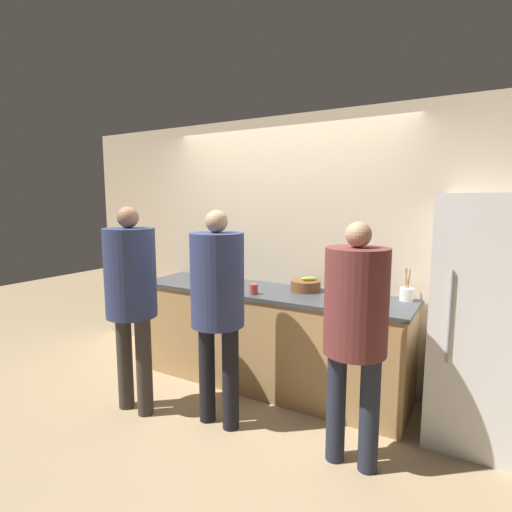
{
  "coord_description": "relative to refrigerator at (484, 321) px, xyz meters",
  "views": [
    {
      "loc": [
        1.75,
        -2.87,
        1.78
      ],
      "look_at": [
        0.0,
        0.16,
        1.29
      ],
      "focal_mm": 28.0,
      "sensor_mm": 36.0,
      "label": 1
    }
  ],
  "objects": [
    {
      "name": "ground_plane",
      "position": [
        -1.79,
        -0.38,
        -0.92
      ],
      "size": [
        14.0,
        14.0,
        0.0
      ],
      "primitive_type": "plane",
      "color": "#9E8460"
    },
    {
      "name": "person_center",
      "position": [
        -1.79,
        -0.81,
        0.14
      ],
      "size": [
        0.41,
        0.41,
        1.71
      ],
      "color": "black",
      "rests_on": "ground_plane"
    },
    {
      "name": "person_left",
      "position": [
        -2.53,
        -0.99,
        0.16
      ],
      "size": [
        0.41,
        0.41,
        1.74
      ],
      "color": "#38332D",
      "rests_on": "ground_plane"
    },
    {
      "name": "utensil_crock",
      "position": [
        -0.58,
        0.22,
        0.09
      ],
      "size": [
        0.11,
        0.11,
        0.28
      ],
      "color": "silver",
      "rests_on": "counter"
    },
    {
      "name": "fruit_bowl",
      "position": [
        -1.46,
        0.13,
        0.08
      ],
      "size": [
        0.28,
        0.28,
        0.14
      ],
      "color": "brown",
      "rests_on": "counter"
    },
    {
      "name": "wall_back",
      "position": [
        -1.79,
        0.36,
        0.38
      ],
      "size": [
        5.2,
        0.06,
        2.6
      ],
      "color": "#C6B293",
      "rests_on": "ground_plane"
    },
    {
      "name": "counter",
      "position": [
        -1.79,
        0.01,
        -0.44
      ],
      "size": [
        2.66,
        0.72,
        0.94
      ],
      "color": "tan",
      "rests_on": "ground_plane"
    },
    {
      "name": "bottle_clear",
      "position": [
        -2.33,
        -0.09,
        0.09
      ],
      "size": [
        0.07,
        0.07,
        0.16
      ],
      "color": "silver",
      "rests_on": "counter"
    },
    {
      "name": "potted_plant",
      "position": [
        -2.75,
        0.2,
        0.17
      ],
      "size": [
        0.18,
        0.18,
        0.26
      ],
      "color": "beige",
      "rests_on": "counter"
    },
    {
      "name": "cup_red",
      "position": [
        -1.81,
        -0.23,
        0.08
      ],
      "size": [
        0.08,
        0.08,
        0.09
      ],
      "color": "#A33D33",
      "rests_on": "counter"
    },
    {
      "name": "refrigerator",
      "position": [
        0.0,
        0.0,
        0.0
      ],
      "size": [
        0.69,
        0.7,
        1.83
      ],
      "color": "white",
      "rests_on": "ground_plane"
    },
    {
      "name": "person_right",
      "position": [
        -0.73,
        -0.77,
        0.1
      ],
      "size": [
        0.41,
        0.41,
        1.65
      ],
      "color": "#232838",
      "rests_on": "ground_plane"
    }
  ]
}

